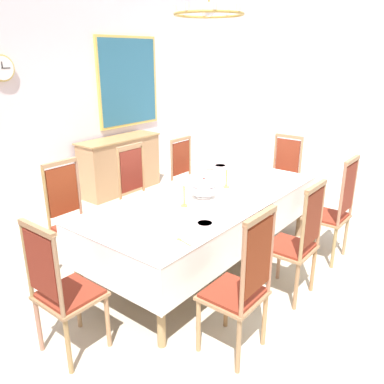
% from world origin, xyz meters
% --- Properties ---
extents(ground, '(7.65, 5.82, 0.04)m').
position_xyz_m(ground, '(0.00, 0.00, -0.02)').
color(ground, '#BEB7A2').
extents(back_wall, '(7.65, 0.08, 3.22)m').
position_xyz_m(back_wall, '(0.00, 2.95, 1.61)').
color(back_wall, silver).
rests_on(back_wall, ground).
extents(right_wall, '(0.08, 5.82, 3.22)m').
position_xyz_m(right_wall, '(3.87, 0.00, 1.61)').
color(right_wall, silver).
rests_on(right_wall, ground).
extents(dining_table, '(2.76, 1.23, 0.78)m').
position_xyz_m(dining_table, '(0.00, 0.08, 0.71)').
color(dining_table, '#A07F51').
rests_on(dining_table, ground).
extents(tablecloth, '(2.78, 1.25, 0.41)m').
position_xyz_m(tablecloth, '(0.00, 0.08, 0.68)').
color(tablecloth, white).
rests_on(tablecloth, dining_table).
extents(chair_south_a, '(0.44, 0.42, 1.20)m').
position_xyz_m(chair_south_a, '(-0.95, -0.94, 0.60)').
color(chair_south_a, '#A67F53').
rests_on(chair_south_a, ground).
extents(chair_north_a, '(0.44, 0.42, 1.18)m').
position_xyz_m(chair_north_a, '(-0.95, 1.11, 0.60)').
color(chair_north_a, '#A0755A').
rests_on(chair_north_a, ground).
extents(chair_south_b, '(0.44, 0.42, 1.15)m').
position_xyz_m(chair_south_b, '(0.01, -0.94, 0.59)').
color(chair_south_b, '#96734A').
rests_on(chair_south_b, ground).
extents(chair_north_b, '(0.44, 0.42, 1.17)m').
position_xyz_m(chair_north_b, '(0.01, 1.11, 0.59)').
color(chair_north_b, '#A6744D').
rests_on(chair_north_b, ground).
extents(chair_south_c, '(0.44, 0.42, 1.19)m').
position_xyz_m(chair_south_c, '(0.95, -0.94, 0.60)').
color(chair_south_c, '#957457').
rests_on(chair_south_c, ground).
extents(chair_north_c, '(0.44, 0.42, 1.10)m').
position_xyz_m(chair_north_c, '(0.95, 1.10, 0.57)').
color(chair_north_c, '#9E724D').
rests_on(chair_north_c, ground).
extents(chair_head_west, '(0.42, 0.44, 1.12)m').
position_xyz_m(chair_head_west, '(-1.79, 0.08, 0.58)').
color(chair_head_west, '#A37F57').
rests_on(chair_head_west, ground).
extents(chair_head_east, '(0.42, 0.44, 1.13)m').
position_xyz_m(chair_head_east, '(1.79, 0.08, 0.58)').
color(chair_head_east, '#A17B4D').
rests_on(chair_head_east, ground).
extents(soup_tureen, '(0.27, 0.27, 0.22)m').
position_xyz_m(soup_tureen, '(-0.05, 0.08, 0.89)').
color(soup_tureen, white).
rests_on(soup_tureen, tablecloth).
extents(candlestick_west, '(0.07, 0.07, 0.32)m').
position_xyz_m(candlestick_west, '(-0.37, 0.08, 0.91)').
color(candlestick_west, gold).
rests_on(candlestick_west, tablecloth).
extents(candlestick_east, '(0.07, 0.07, 0.31)m').
position_xyz_m(candlestick_east, '(0.37, 0.08, 0.91)').
color(candlestick_east, gold).
rests_on(candlestick_east, tablecloth).
extents(bowl_near_left, '(0.15, 0.15, 0.03)m').
position_xyz_m(bowl_near_left, '(-0.86, -0.40, 0.80)').
color(bowl_near_left, white).
rests_on(bowl_near_left, tablecloth).
extents(bowl_near_right, '(0.17, 0.17, 0.04)m').
position_xyz_m(bowl_near_right, '(0.97, 0.58, 0.81)').
color(bowl_near_right, white).
rests_on(bowl_near_right, tablecloth).
extents(bowl_far_left, '(0.16, 0.16, 0.04)m').
position_xyz_m(bowl_far_left, '(-0.63, -0.36, 0.81)').
color(bowl_far_left, white).
rests_on(bowl_far_left, tablecloth).
extents(spoon_primary, '(0.05, 0.18, 0.01)m').
position_xyz_m(spoon_primary, '(-0.96, -0.37, 0.79)').
color(spoon_primary, gold).
rests_on(spoon_primary, tablecloth).
extents(spoon_secondary, '(0.06, 0.17, 0.01)m').
position_xyz_m(spoon_secondary, '(1.09, 0.61, 0.79)').
color(spoon_secondary, gold).
rests_on(spoon_secondary, tablecloth).
extents(sideboard, '(1.44, 0.48, 0.90)m').
position_xyz_m(sideboard, '(1.06, 2.63, 0.45)').
color(sideboard, '#9F7750').
rests_on(sideboard, ground).
extents(mounted_clock, '(0.33, 0.06, 0.33)m').
position_xyz_m(mounted_clock, '(-0.57, 2.88, 2.02)').
color(mounted_clock, '#D1B251').
extents(framed_painting, '(1.29, 0.05, 1.45)m').
position_xyz_m(framed_painting, '(1.57, 2.88, 1.74)').
color(framed_painting, '#D1B251').
extents(chandelier, '(0.65, 0.65, 0.66)m').
position_xyz_m(chandelier, '(-0.00, 0.08, 2.54)').
color(chandelier, gold).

